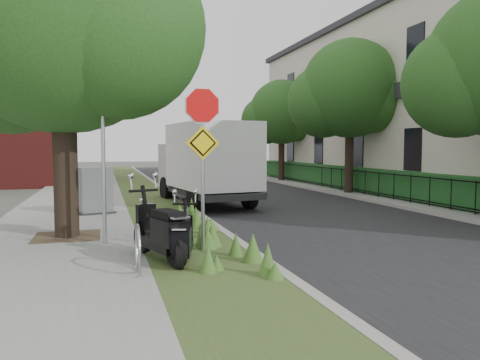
{
  "coord_description": "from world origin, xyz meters",
  "views": [
    {
      "loc": [
        -3.2,
        -8.07,
        2.1
      ],
      "look_at": [
        -0.05,
        2.69,
        1.3
      ],
      "focal_mm": 35.0,
      "sensor_mm": 36.0,
      "label": 1
    }
  ],
  "objects_px": {
    "scooter_far": "(182,243)",
    "utility_cabinet": "(96,191)",
    "sign_assembly": "(203,135)",
    "box_truck": "(207,160)",
    "scooter_near": "(164,237)"
  },
  "relations": [
    {
      "from": "scooter_far",
      "to": "utility_cabinet",
      "type": "xyz_separation_m",
      "value": [
        -1.5,
        6.69,
        0.3
      ]
    },
    {
      "from": "scooter_far",
      "to": "utility_cabinet",
      "type": "height_order",
      "value": "utility_cabinet"
    },
    {
      "from": "sign_assembly",
      "to": "utility_cabinet",
      "type": "distance_m",
      "value": 6.36
    },
    {
      "from": "sign_assembly",
      "to": "scooter_far",
      "type": "distance_m",
      "value": 2.11
    },
    {
      "from": "sign_assembly",
      "to": "box_truck",
      "type": "height_order",
      "value": "sign_assembly"
    },
    {
      "from": "scooter_far",
      "to": "box_truck",
      "type": "relative_size",
      "value": 0.26
    },
    {
      "from": "sign_assembly",
      "to": "utility_cabinet",
      "type": "bearing_deg",
      "value": 109.29
    },
    {
      "from": "box_truck",
      "to": "scooter_far",
      "type": "bearing_deg",
      "value": -104.98
    },
    {
      "from": "utility_cabinet",
      "to": "scooter_far",
      "type": "bearing_deg",
      "value": -77.38
    },
    {
      "from": "scooter_near",
      "to": "scooter_far",
      "type": "bearing_deg",
      "value": -31.46
    },
    {
      "from": "box_truck",
      "to": "utility_cabinet",
      "type": "distance_m",
      "value": 4.31
    },
    {
      "from": "sign_assembly",
      "to": "scooter_near",
      "type": "height_order",
      "value": "sign_assembly"
    },
    {
      "from": "scooter_near",
      "to": "box_truck",
      "type": "relative_size",
      "value": 0.32
    },
    {
      "from": "sign_assembly",
      "to": "scooter_far",
      "type": "height_order",
      "value": "sign_assembly"
    },
    {
      "from": "scooter_far",
      "to": "box_truck",
      "type": "bearing_deg",
      "value": 75.02
    }
  ]
}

